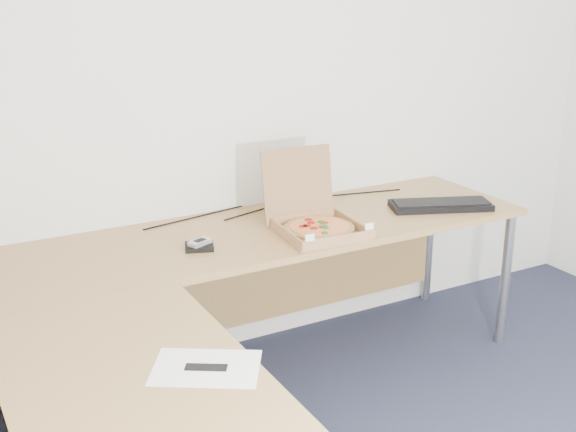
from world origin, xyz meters
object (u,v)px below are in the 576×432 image
keyboard (440,205)px  wallet (199,247)px  desk (240,283)px  drinking_glass (285,202)px  pizza_box (317,224)px

keyboard → wallet: 1.24m
desk → wallet: size_ratio=21.35×
drinking_glass → pizza_box: bearing=-87.7°
wallet → drinking_glass: bearing=42.7°
drinking_glass → keyboard: drinking_glass is taller
pizza_box → drinking_glass: bearing=97.1°
desk → keyboard: (1.21, 0.29, 0.04)m
drinking_glass → wallet: size_ratio=1.13×
desk → drinking_glass: bearing=48.4°
desk → pizza_box: size_ratio=6.33×
desk → wallet: wallet is taller
desk → keyboard: keyboard is taller
pizza_box → keyboard: bearing=5.7°
desk → drinking_glass: (0.49, 0.55, 0.10)m
pizza_box → wallet: bearing=177.8°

